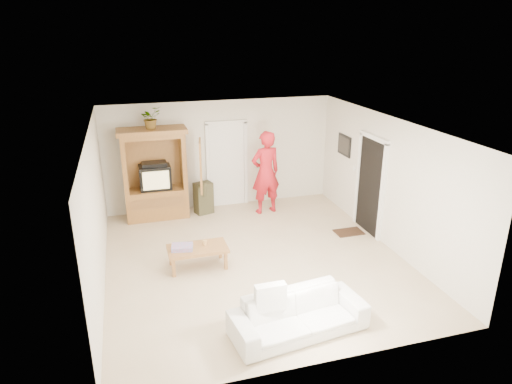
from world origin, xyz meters
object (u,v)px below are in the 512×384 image
man (266,173)px  coffee_table (198,250)px  armoire (156,180)px  sofa (299,315)px

man → coffee_table: size_ratio=1.82×
coffee_table → armoire: bearing=100.1°
sofa → coffee_table: bearing=107.7°
man → sofa: 4.67m
man → sofa: size_ratio=1.00×
sofa → coffee_table: 2.55m
armoire → coffee_table: 2.74m
sofa → man: bearing=71.1°
armoire → sofa: armoire is taller
armoire → sofa: size_ratio=1.06×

